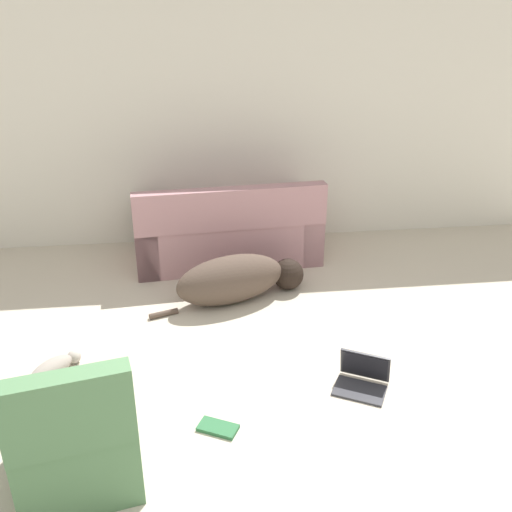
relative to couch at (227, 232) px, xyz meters
The scene contains 8 objects.
ground_plane 2.95m from the couch, 85.41° to the right, with size 20.00×20.00×0.00m, color #BCB29E.
wall_back 1.13m from the couch, 66.69° to the left, with size 6.72×0.06×2.47m.
couch is the anchor object (origin of this frame).
dog 0.84m from the couch, 88.28° to the right, with size 1.36×0.67×0.41m.
cat 2.18m from the couch, 126.94° to the right, with size 0.36×0.42×0.12m.
laptop_open 2.23m from the couch, 70.62° to the right, with size 0.42×0.40×0.23m.
book_green 2.43m from the couch, 95.63° to the right, with size 0.26×0.22×0.02m.
side_chair 2.86m from the couch, 110.07° to the right, with size 0.72×0.77×0.83m.
Camera 1 is at (-0.56, -2.13, 2.36)m, focal length 40.00 mm.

